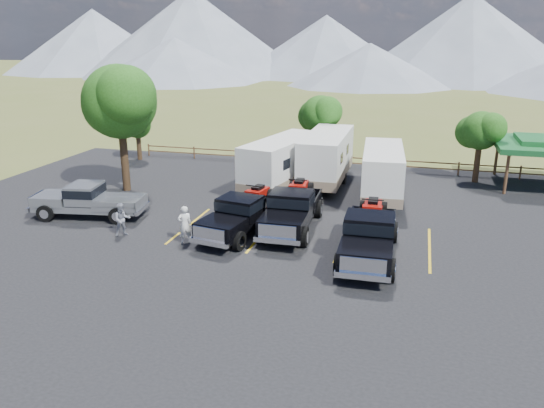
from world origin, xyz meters
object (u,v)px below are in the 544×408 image
(trailer_right, at_px, (382,173))
(person_a, at_px, (185,224))
(trailer_center, at_px, (326,158))
(tree_big_nw, at_px, (119,102))
(pickup_silver, at_px, (89,200))
(rig_right, at_px, (369,234))
(trailer_left, at_px, (283,163))
(rig_center, at_px, (292,208))
(rig_left, at_px, (243,213))
(person_b, at_px, (122,219))

(trailer_right, height_order, person_a, trailer_right)
(trailer_center, bearing_deg, trailer_right, -32.59)
(tree_big_nw, bearing_deg, trailer_center, 21.59)
(pickup_silver, bearing_deg, rig_right, 75.13)
(trailer_left, xyz_separation_m, trailer_right, (6.21, -0.43, -0.10))
(person_a, bearing_deg, pickup_silver, -54.29)
(tree_big_nw, distance_m, trailer_left, 10.67)
(rig_center, distance_m, pickup_silver, 11.02)
(rig_right, xyz_separation_m, pickup_silver, (-15.06, 1.42, -0.14))
(tree_big_nw, xyz_separation_m, pickup_silver, (0.84, -5.25, -4.60))
(rig_center, height_order, trailer_center, trailer_center)
(rig_left, xyz_separation_m, trailer_left, (0.00, 8.01, 0.68))
(trailer_center, bearing_deg, rig_center, -91.52)
(tree_big_nw, xyz_separation_m, rig_center, (11.79, -4.02, -4.48))
(pickup_silver, bearing_deg, person_a, 63.21)
(trailer_left, xyz_separation_m, person_a, (-2.18, -10.07, -0.79))
(pickup_silver, xyz_separation_m, person_a, (6.53, -2.03, -0.05))
(trailer_left, bearing_deg, person_a, -89.52)
(tree_big_nw, distance_m, rig_right, 17.80)
(tree_big_nw, relative_size, trailer_center, 0.81)
(person_b, bearing_deg, tree_big_nw, 77.67)
(trailer_center, bearing_deg, trailer_left, -141.57)
(rig_right, xyz_separation_m, trailer_left, (-6.35, 9.46, 0.60))
(rig_right, height_order, trailer_right, trailer_right)
(rig_right, height_order, person_b, rig_right)
(pickup_silver, bearing_deg, trailer_center, 122.39)
(person_b, bearing_deg, pickup_silver, 106.73)
(tree_big_nw, xyz_separation_m, trailer_left, (9.55, 2.79, -3.86))
(pickup_silver, bearing_deg, person_b, 48.70)
(tree_big_nw, height_order, person_a, tree_big_nw)
(rig_left, xyz_separation_m, trailer_center, (2.44, 9.96, 0.75))
(tree_big_nw, distance_m, person_a, 11.35)
(pickup_silver, distance_m, person_b, 3.75)
(tree_big_nw, height_order, rig_left, tree_big_nw)
(tree_big_nw, xyz_separation_m, trailer_right, (15.75, 2.36, -3.96))
(person_b, bearing_deg, rig_left, -21.55)
(rig_center, height_order, person_b, rig_center)
(trailer_center, xyz_separation_m, pickup_silver, (-11.14, -9.99, -0.81))
(trailer_right, bearing_deg, rig_center, -126.19)
(trailer_center, height_order, person_b, trailer_center)
(rig_right, distance_m, trailer_center, 12.08)
(trailer_left, bearing_deg, rig_center, -59.07)
(rig_left, distance_m, rig_center, 2.55)
(rig_center, height_order, pickup_silver, rig_center)
(rig_right, bearing_deg, tree_big_nw, 155.67)
(tree_big_nw, relative_size, trailer_right, 0.89)
(trailer_left, relative_size, person_b, 5.69)
(trailer_left, height_order, person_b, trailer_left)
(rig_left, distance_m, pickup_silver, 8.71)
(rig_center, bearing_deg, trailer_center, 87.00)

